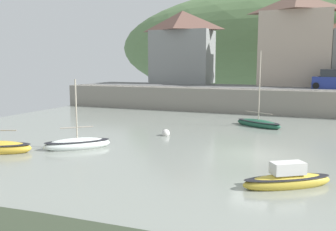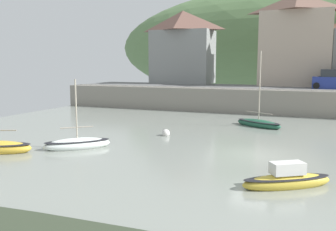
# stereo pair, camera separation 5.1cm
# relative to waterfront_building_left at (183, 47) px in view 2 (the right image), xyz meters

# --- Properties ---
(ground) EXTENTS (48.00, 41.00, 0.61)m
(ground) POSITION_rel_waterfront_building_left_xyz_m (14.67, -34.76, -6.93)
(ground) COLOR gray
(quay_seawall) EXTENTS (48.00, 9.40, 2.40)m
(quay_seawall) POSITION_rel_waterfront_building_left_xyz_m (13.27, -7.70, -5.74)
(quay_seawall) COLOR gray
(quay_seawall) RESTS_ON ground
(hillside_backdrop) EXTENTS (80.00, 44.00, 23.44)m
(hillside_backdrop) POSITION_rel_waterfront_building_left_xyz_m (16.86, 30.00, 1.11)
(hillside_backdrop) COLOR #5A7B4B
(hillside_backdrop) RESTS_ON ground
(waterfront_building_left) EXTENTS (7.92, 4.85, 9.20)m
(waterfront_building_left) POSITION_rel_waterfront_building_left_xyz_m (0.00, 0.00, 0.00)
(waterfront_building_left) COLOR gray
(waterfront_building_left) RESTS_ON ground
(waterfront_building_centre) EXTENTS (7.98, 5.60, 10.37)m
(waterfront_building_centre) POSITION_rel_waterfront_building_left_xyz_m (13.72, 0.00, 0.57)
(waterfront_building_centre) COLOR #AF9E8B
(waterfront_building_centre) RESTS_ON ground
(dinghy_open_wooden) EXTENTS (4.14, 3.09, 6.04)m
(dinghy_open_wooden) POSITION_rel_waterfront_building_left_xyz_m (12.08, -15.98, -6.84)
(dinghy_open_wooden) COLOR #20543D
(dinghy_open_wooden) RESTS_ON ground
(sailboat_blue_trim) EXTENTS (3.65, 2.86, 1.17)m
(sailboat_blue_trim) POSITION_rel_waterfront_building_left_xyz_m (15.21, -30.10, -6.81)
(sailboat_blue_trim) COLOR gold
(sailboat_blue_trim) RESTS_ON ground
(fishing_boat_green) EXTENTS (3.61, 3.44, 4.20)m
(fishing_boat_green) POSITION_rel_waterfront_building_left_xyz_m (3.38, -27.57, -6.83)
(fishing_boat_green) COLOR white
(fishing_boat_green) RESTS_ON ground
(parked_car_near_slipway) EXTENTS (4.13, 1.82, 1.95)m
(parked_car_near_slipway) POSITION_rel_waterfront_building_left_xyz_m (17.77, -4.50, -3.89)
(parked_car_near_slipway) COLOR navy
(parked_car_near_slipway) RESTS_ON ground
(mooring_buoy) EXTENTS (0.55, 0.55, 0.55)m
(mooring_buoy) POSITION_rel_waterfront_building_left_xyz_m (6.72, -22.13, -6.93)
(mooring_buoy) COLOR silver
(mooring_buoy) RESTS_ON ground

